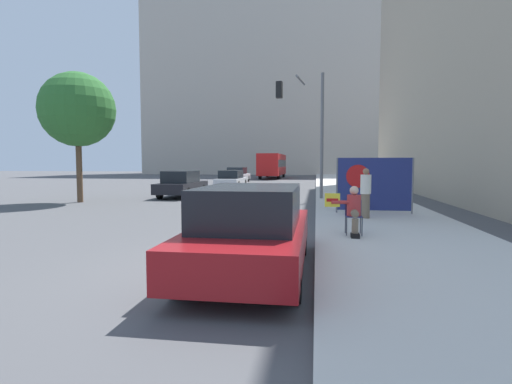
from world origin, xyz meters
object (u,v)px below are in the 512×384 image
object	(u,v)px
seated_protester	(353,209)
city_bus_on_road	(273,164)
pedestrian_behind	(359,184)
street_tree_near_curb	(77,110)
protest_banner	(374,184)
traffic_light_pole	(307,116)
car_on_road_nearest	(182,184)
parked_car_curbside	(251,230)
car_on_road_midblock	(231,179)
car_on_road_distant	(237,175)
jogger_on_sidewalk	(366,193)

from	to	relation	value
seated_protester	city_bus_on_road	size ratio (longest dim) A/B	0.10
pedestrian_behind	street_tree_near_curb	xyz separation A→B (m)	(-13.18, 2.04, 3.41)
protest_banner	traffic_light_pole	bearing A→B (deg)	112.98
traffic_light_pole	car_on_road_nearest	xyz separation A→B (m)	(-7.08, 1.36, -3.55)
pedestrian_behind	traffic_light_pole	bearing A→B (deg)	-128.55
pedestrian_behind	street_tree_near_curb	world-z (taller)	street_tree_near_curb
pedestrian_behind	car_on_road_nearest	xyz separation A→B (m)	(-9.24, 5.78, -0.36)
protest_banner	parked_car_curbside	size ratio (longest dim) A/B	0.57
traffic_light_pole	car_on_road_midblock	bearing A→B (deg)	121.93
traffic_light_pole	parked_car_curbside	bearing A→B (deg)	-92.54
seated_protester	car_on_road_distant	world-z (taller)	car_on_road_distant
pedestrian_behind	car_on_road_distant	bearing A→B (deg)	-132.44
car_on_road_distant	street_tree_near_curb	size ratio (longest dim) A/B	0.74
seated_protester	car_on_road_midblock	bearing A→B (deg)	114.13
protest_banner	car_on_road_nearest	bearing A→B (deg)	142.71
jogger_on_sidewalk	street_tree_near_curb	bearing A→B (deg)	-44.38
pedestrian_behind	car_on_road_nearest	world-z (taller)	pedestrian_behind
protest_banner	traffic_light_pole	distance (m)	7.17
protest_banner	parked_car_curbside	world-z (taller)	protest_banner
pedestrian_behind	car_on_road_midblock	distance (m)	16.14
car_on_road_nearest	seated_protester	bearing A→B (deg)	-54.27
traffic_light_pole	street_tree_near_curb	size ratio (longest dim) A/B	0.99
seated_protester	pedestrian_behind	bearing A→B (deg)	86.97
jogger_on_sidewalk	protest_banner	xyz separation A→B (m)	(0.43, 1.31, 0.22)
traffic_light_pole	protest_banner	bearing A→B (deg)	-67.02
pedestrian_behind	protest_banner	world-z (taller)	protest_banner
seated_protester	parked_car_curbside	distance (m)	3.79
car_on_road_nearest	street_tree_near_curb	bearing A→B (deg)	-136.42
parked_car_curbside	city_bus_on_road	distance (m)	44.22
car_on_road_nearest	traffic_light_pole	bearing A→B (deg)	-10.88
city_bus_on_road	street_tree_near_curb	world-z (taller)	street_tree_near_curb
seated_protester	city_bus_on_road	distance (m)	41.31
protest_banner	traffic_light_pole	xyz separation A→B (m)	(-2.52, 5.95, 3.10)
seated_protester	car_on_road_nearest	xyz separation A→B (m)	(-8.51, 11.83, -0.07)
parked_car_curbside	traffic_light_pole	bearing A→B (deg)	87.46
protest_banner	car_on_road_midblock	distance (m)	17.66
traffic_light_pole	street_tree_near_curb	distance (m)	11.27
seated_protester	street_tree_near_curb	bearing A→B (deg)	150.89
jogger_on_sidewalk	pedestrian_behind	xyz separation A→B (m)	(0.06, 2.84, 0.13)
pedestrian_behind	car_on_road_distant	size ratio (longest dim) A/B	0.39
car_on_road_nearest	car_on_road_distant	size ratio (longest dim) A/B	1.01
parked_car_curbside	car_on_road_distant	world-z (taller)	parked_car_curbside
pedestrian_behind	parked_car_curbside	world-z (taller)	pedestrian_behind
parked_car_curbside	city_bus_on_road	world-z (taller)	city_bus_on_road
jogger_on_sidewalk	car_on_road_midblock	world-z (taller)	jogger_on_sidewalk
jogger_on_sidewalk	protest_banner	distance (m)	1.39
traffic_light_pole	car_on_road_midblock	world-z (taller)	traffic_light_pole
car_on_road_nearest	car_on_road_midblock	bearing A→B (deg)	82.06
pedestrian_behind	street_tree_near_curb	size ratio (longest dim) A/B	0.29
seated_protester	jogger_on_sidewalk	size ratio (longest dim) A/B	0.75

